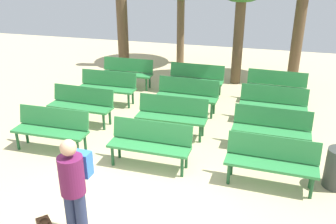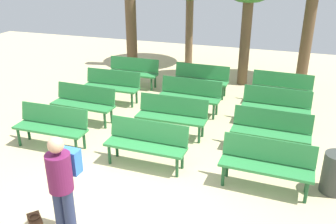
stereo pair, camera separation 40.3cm
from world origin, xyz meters
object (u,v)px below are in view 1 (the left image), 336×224
at_px(bench_r1_c0, 81,103).
at_px(bench_r3_c0, 127,71).
at_px(bench_r2_c0, 107,85).
at_px(bench_r3_c2, 276,85).
at_px(bench_r3_c1, 196,78).
at_px(bench_r1_c2, 272,127).
at_px(bench_r2_c1, 187,94).
at_px(bench_r2_c2, 273,103).
at_px(bench_r0_c1, 150,142).
at_px(visitor_with_backpack, 74,186).
at_px(bench_r0_c2, 272,159).
at_px(bench_r1_c1, 172,114).
at_px(tree_2, 122,22).
at_px(bench_r0_c0, 51,127).

xyz_separation_m(bench_r1_c0, bench_r3_c0, (0.11, 2.77, 0.00)).
height_order(bench_r2_c0, bench_r3_c2, same).
bearing_deg(bench_r3_c1, bench_r1_c0, -129.40).
height_order(bench_r1_c0, bench_r3_c1, same).
bearing_deg(bench_r3_c1, bench_r1_c2, -51.84).
bearing_deg(bench_r2_c1, bench_r2_c2, 0.85).
bearing_deg(bench_r1_c2, bench_r3_c1, 129.72).
bearing_deg(bench_r2_c2, bench_r2_c1, -179.80).
relative_size(bench_r0_c1, bench_r2_c0, 1.01).
height_order(bench_r1_c2, bench_r3_c1, same).
distance_m(bench_r0_c1, bench_r2_c1, 2.79).
height_order(bench_r2_c1, visitor_with_backpack, visitor_with_backpack).
distance_m(bench_r3_c0, visitor_with_backpack, 6.76).
distance_m(bench_r0_c2, bench_r1_c1, 2.65).
height_order(bench_r2_c0, bench_r3_c1, same).
bearing_deg(bench_r1_c1, bench_r3_c2, 49.57).
relative_size(bench_r0_c1, visitor_with_backpack, 0.98).
height_order(bench_r2_c2, bench_r3_c2, same).
bearing_deg(bench_r1_c0, bench_r3_c1, 52.34).
relative_size(bench_r0_c1, bench_r2_c1, 1.00).
distance_m(bench_r0_c2, bench_r1_c0, 4.74).
distance_m(bench_r2_c2, visitor_with_backpack, 5.65).
bearing_deg(tree_2, bench_r3_c2, -23.33).
relative_size(bench_r3_c1, tree_2, 0.51).
distance_m(bench_r2_c0, tree_2, 3.87).
relative_size(bench_r2_c1, bench_r3_c1, 1.01).
bearing_deg(tree_2, bench_r0_c0, -81.86).
distance_m(bench_r2_c1, visitor_with_backpack, 5.09).
distance_m(bench_r0_c2, bench_r3_c1, 4.77).
bearing_deg(bench_r2_c1, bench_r3_c2, 32.90).
height_order(bench_r1_c2, bench_r2_c2, same).
bearing_deg(bench_r0_c1, bench_r2_c2, 51.80).
xyz_separation_m(bench_r1_c0, bench_r2_c1, (2.33, 1.31, 0.00)).
height_order(bench_r3_c0, tree_2, tree_2).
bearing_deg(bench_r2_c0, bench_r1_c1, -32.96).
bearing_deg(tree_2, bench_r1_c0, -80.02).
bearing_deg(bench_r2_c2, bench_r3_c2, 88.87).
height_order(bench_r1_c1, bench_r3_c0, same).
xyz_separation_m(bench_r0_c0, bench_r2_c0, (0.04, 2.76, 0.00)).
height_order(bench_r1_c1, bench_r3_c2, same).
distance_m(bench_r3_c2, tree_2, 6.01).
height_order(bench_r0_c1, visitor_with_backpack, visitor_with_backpack).
relative_size(bench_r0_c2, tree_2, 0.51).
xyz_separation_m(bench_r3_c2, visitor_with_backpack, (-2.66, -6.36, 0.43)).
bearing_deg(bench_r0_c0, bench_r0_c2, -2.02).
bearing_deg(bench_r0_c2, bench_r2_c2, 92.85).
height_order(bench_r1_c2, visitor_with_backpack, visitor_with_backpack).
distance_m(bench_r2_c0, bench_r3_c1, 2.58).
xyz_separation_m(bench_r0_c2, bench_r2_c1, (-2.16, 2.84, 0.00)).
relative_size(bench_r1_c2, bench_r2_c1, 1.00).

